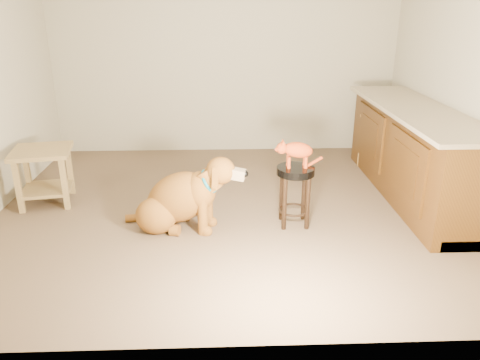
{
  "coord_description": "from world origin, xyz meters",
  "views": [
    {
      "loc": [
        -0.05,
        -4.26,
        1.94
      ],
      "look_at": [
        0.1,
        -0.38,
        0.45
      ],
      "focal_mm": 35.0,
      "sensor_mm": 36.0,
      "label": 1
    }
  ],
  "objects_px": {
    "padded_stool": "(295,184)",
    "side_table": "(44,168)",
    "golden_retriever": "(180,199)",
    "tabby_kitten": "(295,151)",
    "wood_stool": "(374,137)"
  },
  "relations": [
    {
      "from": "padded_stool",
      "to": "side_table",
      "type": "bearing_deg",
      "value": 166.38
    },
    {
      "from": "side_table",
      "to": "golden_retriever",
      "type": "height_order",
      "value": "golden_retriever"
    },
    {
      "from": "side_table",
      "to": "tabby_kitten",
      "type": "height_order",
      "value": "tabby_kitten"
    },
    {
      "from": "side_table",
      "to": "tabby_kitten",
      "type": "distance_m",
      "value": 2.53
    },
    {
      "from": "golden_retriever",
      "to": "tabby_kitten",
      "type": "distance_m",
      "value": 1.11
    },
    {
      "from": "tabby_kitten",
      "to": "padded_stool",
      "type": "bearing_deg",
      "value": -5.72
    },
    {
      "from": "padded_stool",
      "to": "golden_retriever",
      "type": "distance_m",
      "value": 1.04
    },
    {
      "from": "tabby_kitten",
      "to": "wood_stool",
      "type": "bearing_deg",
      "value": 53.2
    },
    {
      "from": "wood_stool",
      "to": "golden_retriever",
      "type": "bearing_deg",
      "value": -143.27
    },
    {
      "from": "wood_stool",
      "to": "golden_retriever",
      "type": "height_order",
      "value": "golden_retriever"
    },
    {
      "from": "side_table",
      "to": "golden_retriever",
      "type": "bearing_deg",
      "value": -23.66
    },
    {
      "from": "wood_stool",
      "to": "tabby_kitten",
      "type": "height_order",
      "value": "tabby_kitten"
    },
    {
      "from": "side_table",
      "to": "wood_stool",
      "type": "bearing_deg",
      "value": 16.39
    },
    {
      "from": "side_table",
      "to": "golden_retriever",
      "type": "xyz_separation_m",
      "value": [
        1.41,
        -0.62,
        -0.1
      ]
    },
    {
      "from": "side_table",
      "to": "padded_stool",
      "type": "bearing_deg",
      "value": -13.62
    }
  ]
}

